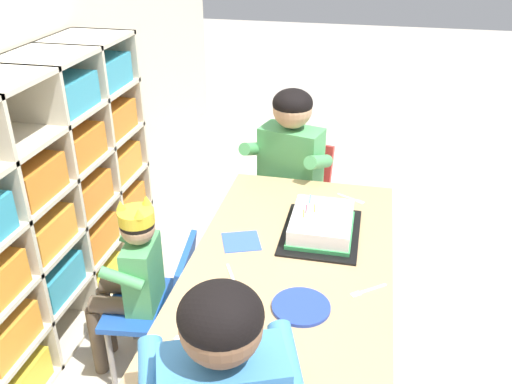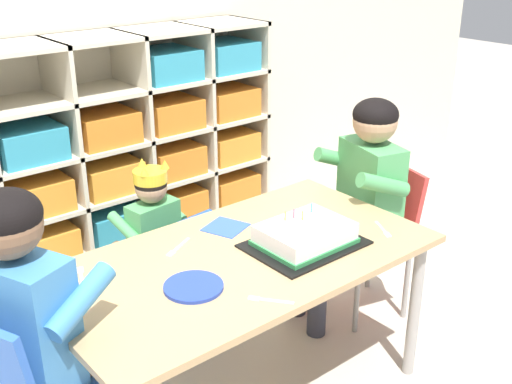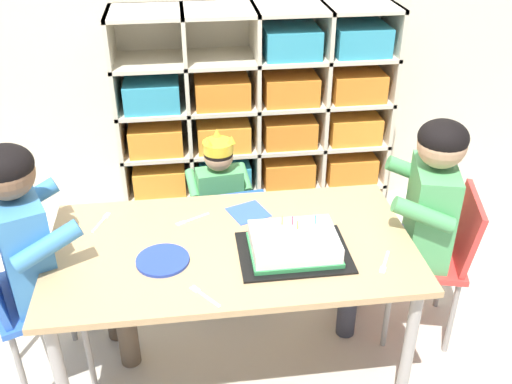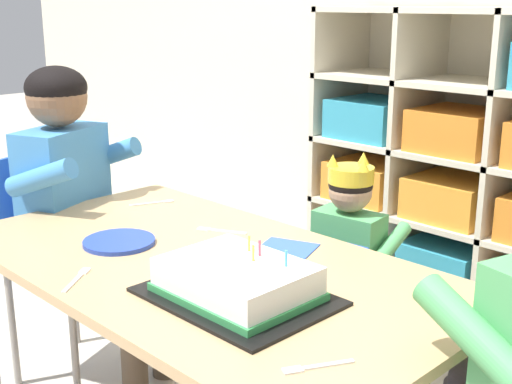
% 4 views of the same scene
% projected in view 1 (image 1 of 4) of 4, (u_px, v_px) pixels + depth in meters
% --- Properties ---
extents(storage_cubby_shelf, '(1.45, 0.35, 1.23)m').
position_uv_depth(storage_cubby_shelf, '(52.00, 206.00, 2.47)').
color(storage_cubby_shelf, beige).
rests_on(storage_cubby_shelf, ground).
extents(activity_table, '(1.36, 0.73, 0.63)m').
position_uv_depth(activity_table, '(290.00, 275.00, 2.03)').
color(activity_table, tan).
rests_on(activity_table, ground).
extents(classroom_chair_blue, '(0.39, 0.39, 0.60)m').
position_uv_depth(classroom_chair_blue, '(162.00, 299.00, 2.24)').
color(classroom_chair_blue, '#1E4CA8').
rests_on(classroom_chair_blue, ground).
extents(child_with_crown, '(0.31, 0.32, 0.80)m').
position_uv_depth(child_with_crown, '(133.00, 269.00, 2.18)').
color(child_with_crown, '#4C9E5B').
rests_on(child_with_crown, ground).
extents(classroom_chair_guest_side, '(0.42, 0.43, 0.69)m').
position_uv_depth(classroom_chair_guest_side, '(294.00, 196.00, 2.88)').
color(classroom_chair_guest_side, red).
rests_on(classroom_chair_guest_side, ground).
extents(guest_at_table_side, '(0.47, 0.45, 1.02)m').
position_uv_depth(guest_at_table_side, '(286.00, 170.00, 2.70)').
color(guest_at_table_side, '#4C9E5B').
rests_on(guest_at_table_side, ground).
extents(birthday_cake_on_tray, '(0.40, 0.30, 0.12)m').
position_uv_depth(birthday_cake_on_tray, '(321.00, 225.00, 2.16)').
color(birthday_cake_on_tray, black).
rests_on(birthday_cake_on_tray, activity_table).
extents(paper_plate_stack, '(0.19, 0.19, 0.01)m').
position_uv_depth(paper_plate_stack, '(301.00, 307.00, 1.76)').
color(paper_plate_stack, '#233DA3').
rests_on(paper_plate_stack, activity_table).
extents(paper_napkin_square, '(0.18, 0.18, 0.00)m').
position_uv_depth(paper_napkin_square, '(241.00, 241.00, 2.12)').
color(paper_napkin_square, '#3356B7').
rests_on(paper_napkin_square, activity_table).
extents(fork_beside_plate_stack, '(0.10, 0.12, 0.00)m').
position_uv_depth(fork_beside_plate_stack, '(366.00, 291.00, 1.84)').
color(fork_beside_plate_stack, white).
rests_on(fork_beside_plate_stack, activity_table).
extents(fork_scattered_mid_table, '(0.08, 0.12, 0.00)m').
position_uv_depth(fork_scattered_mid_table, '(352.00, 199.00, 2.42)').
color(fork_scattered_mid_table, white).
rests_on(fork_scattered_mid_table, activity_table).
extents(fork_by_napkin, '(0.14, 0.08, 0.00)m').
position_uv_depth(fork_by_napkin, '(232.00, 278.00, 1.91)').
color(fork_by_napkin, white).
rests_on(fork_by_napkin, activity_table).
extents(fork_at_table_front_edge, '(0.07, 0.14, 0.00)m').
position_uv_depth(fork_at_table_front_edge, '(191.00, 345.00, 1.61)').
color(fork_at_table_front_edge, white).
rests_on(fork_at_table_front_edge, activity_table).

